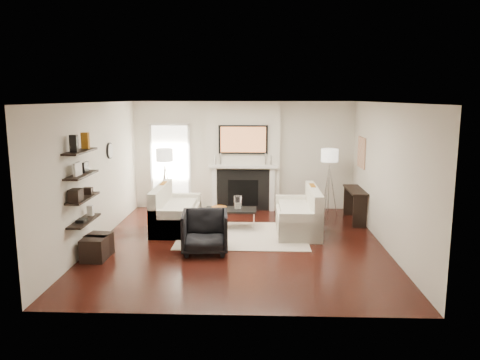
{
  "coord_description": "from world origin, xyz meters",
  "views": [
    {
      "loc": [
        0.34,
        -8.67,
        2.79
      ],
      "look_at": [
        0.0,
        0.6,
        1.15
      ],
      "focal_mm": 35.0,
      "sensor_mm": 36.0,
      "label": 1
    }
  ],
  "objects_px": {
    "ottoman_near": "(99,245)",
    "coffee_table": "(231,210)",
    "lamp_left_shade": "(164,155)",
    "loveseat_left_base": "(177,219)",
    "lamp_right_shade": "(330,155)",
    "armchair": "(205,230)",
    "loveseat_right_base": "(297,221)"
  },
  "relations": [
    {
      "from": "loveseat_right_base",
      "to": "lamp_right_shade",
      "type": "height_order",
      "value": "lamp_right_shade"
    },
    {
      "from": "loveseat_right_base",
      "to": "lamp_left_shade",
      "type": "height_order",
      "value": "lamp_left_shade"
    },
    {
      "from": "armchair",
      "to": "ottoman_near",
      "type": "bearing_deg",
      "value": -176.68
    },
    {
      "from": "lamp_left_shade",
      "to": "armchair",
      "type": "bearing_deg",
      "value": -65.38
    },
    {
      "from": "coffee_table",
      "to": "lamp_right_shade",
      "type": "height_order",
      "value": "lamp_right_shade"
    },
    {
      "from": "loveseat_right_base",
      "to": "loveseat_left_base",
      "type": "bearing_deg",
      "value": 177.05
    },
    {
      "from": "lamp_left_shade",
      "to": "ottoman_near",
      "type": "relative_size",
      "value": 1.0
    },
    {
      "from": "loveseat_right_base",
      "to": "lamp_left_shade",
      "type": "relative_size",
      "value": 4.5
    },
    {
      "from": "lamp_left_shade",
      "to": "lamp_right_shade",
      "type": "height_order",
      "value": "same"
    },
    {
      "from": "coffee_table",
      "to": "lamp_left_shade",
      "type": "xyz_separation_m",
      "value": [
        -1.63,
        1.11,
        1.05
      ]
    },
    {
      "from": "lamp_left_shade",
      "to": "lamp_right_shade",
      "type": "relative_size",
      "value": 1.0
    },
    {
      "from": "loveseat_right_base",
      "to": "ottoman_near",
      "type": "xyz_separation_m",
      "value": [
        -3.67,
        -1.69,
        -0.01
      ]
    },
    {
      "from": "lamp_right_shade",
      "to": "lamp_left_shade",
      "type": "bearing_deg",
      "value": -178.7
    },
    {
      "from": "lamp_right_shade",
      "to": "ottoman_near",
      "type": "relative_size",
      "value": 1.0
    },
    {
      "from": "loveseat_left_base",
      "to": "lamp_right_shade",
      "type": "height_order",
      "value": "lamp_right_shade"
    },
    {
      "from": "loveseat_right_base",
      "to": "coffee_table",
      "type": "bearing_deg",
      "value": 172.37
    },
    {
      "from": "loveseat_right_base",
      "to": "armchair",
      "type": "relative_size",
      "value": 2.14
    },
    {
      "from": "coffee_table",
      "to": "armchair",
      "type": "bearing_deg",
      "value": -103.23
    },
    {
      "from": "coffee_table",
      "to": "lamp_left_shade",
      "type": "bearing_deg",
      "value": 145.75
    },
    {
      "from": "loveseat_left_base",
      "to": "ottoman_near",
      "type": "distance_m",
      "value": 2.13
    },
    {
      "from": "lamp_right_shade",
      "to": "ottoman_near",
      "type": "bearing_deg",
      "value": -145.69
    },
    {
      "from": "loveseat_right_base",
      "to": "ottoman_near",
      "type": "distance_m",
      "value": 4.04
    },
    {
      "from": "loveseat_left_base",
      "to": "armchair",
      "type": "distance_m",
      "value": 1.76
    },
    {
      "from": "coffee_table",
      "to": "lamp_right_shade",
      "type": "relative_size",
      "value": 2.75
    },
    {
      "from": "lamp_right_shade",
      "to": "ottoman_near",
      "type": "distance_m",
      "value": 5.61
    },
    {
      "from": "armchair",
      "to": "lamp_right_shade",
      "type": "distance_m",
      "value": 4.0
    },
    {
      "from": "lamp_left_shade",
      "to": "ottoman_near",
      "type": "height_order",
      "value": "lamp_left_shade"
    },
    {
      "from": "loveseat_left_base",
      "to": "armchair",
      "type": "xyz_separation_m",
      "value": [
        0.79,
        -1.56,
        0.21
      ]
    },
    {
      "from": "coffee_table",
      "to": "lamp_left_shade",
      "type": "relative_size",
      "value": 2.75
    },
    {
      "from": "armchair",
      "to": "ottoman_near",
      "type": "relative_size",
      "value": 2.1
    },
    {
      "from": "coffee_table",
      "to": "lamp_left_shade",
      "type": "distance_m",
      "value": 2.24
    },
    {
      "from": "ottoman_near",
      "to": "coffee_table",
      "type": "bearing_deg",
      "value": 39.9
    }
  ]
}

